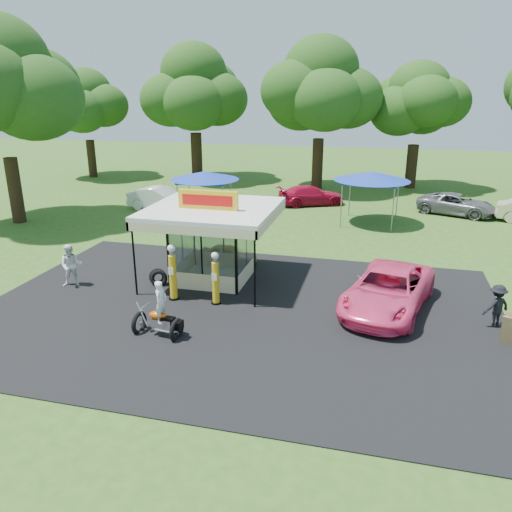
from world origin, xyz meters
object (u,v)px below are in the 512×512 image
(kiosk_car, at_px, (229,254))
(motorcycle, at_px, (160,314))
(gas_pump_right, at_px, (216,280))
(spectator_west, at_px, (71,266))
(tent_west, at_px, (205,176))
(tent_east, at_px, (372,177))
(bg_car_a, at_px, (162,199))
(gas_station_kiosk, at_px, (213,242))
(gas_pump_left, at_px, (173,274))
(bg_car_b, at_px, (311,195))
(bg_car_d, at_px, (457,204))
(pink_sedan, at_px, (388,290))
(spectator_east_a, at_px, (497,306))
(a_frame_sign, at_px, (512,330))

(kiosk_car, bearing_deg, motorcycle, 179.70)
(gas_pump_right, xyz_separation_m, spectator_west, (-6.68, 0.29, -0.11))
(tent_west, bearing_deg, kiosk_car, -63.37)
(kiosk_car, bearing_deg, tent_east, -33.69)
(gas_pump_right, distance_m, spectator_west, 6.69)
(bg_car_a, bearing_deg, gas_pump_right, -135.69)
(bg_car_a, bearing_deg, kiosk_car, -127.83)
(gas_station_kiosk, xyz_separation_m, gas_pump_left, (-0.86, -2.59, -0.64))
(gas_station_kiosk, height_order, bg_car_a, gas_station_kiosk)
(gas_pump_left, bearing_deg, bg_car_b, 81.21)
(gas_station_kiosk, height_order, bg_car_b, gas_station_kiosk)
(bg_car_b, distance_m, tent_west, 8.69)
(gas_station_kiosk, distance_m, kiosk_car, 2.56)
(bg_car_d, bearing_deg, bg_car_b, 108.39)
(pink_sedan, xyz_separation_m, spectator_west, (-13.32, -0.89, 0.14))
(tent_east, bearing_deg, bg_car_d, 33.94)
(bg_car_b, bearing_deg, gas_station_kiosk, 145.93)
(spectator_east_a, bearing_deg, bg_car_b, -94.60)
(bg_car_a, height_order, bg_car_d, bg_car_a)
(gas_station_kiosk, relative_size, motorcycle, 2.51)
(bg_car_a, bearing_deg, bg_car_b, -53.39)
(kiosk_car, relative_size, bg_car_d, 0.55)
(spectator_east_a, bearing_deg, tent_east, -102.03)
(motorcycle, bearing_deg, a_frame_sign, 18.03)
(pink_sedan, relative_size, bg_car_d, 1.14)
(motorcycle, bearing_deg, gas_pump_left, 111.95)
(gas_pump_left, xyz_separation_m, tent_east, (7.28, 14.42, 1.86))
(pink_sedan, bearing_deg, bg_car_a, 153.58)
(bg_car_a, relative_size, tent_east, 1.05)
(gas_pump_left, height_order, tent_west, tent_west)
(kiosk_car, height_order, tent_west, tent_west)
(pink_sedan, bearing_deg, motorcycle, -137.06)
(bg_car_a, bearing_deg, motorcycle, -143.07)
(gas_pump_left, relative_size, kiosk_car, 0.84)
(bg_car_a, bearing_deg, gas_station_kiosk, -133.51)
(gas_pump_left, distance_m, tent_west, 13.56)
(bg_car_a, relative_size, bg_car_d, 0.97)
(kiosk_car, relative_size, bg_car_b, 0.57)
(gas_pump_right, distance_m, bg_car_d, 21.41)
(gas_station_kiosk, distance_m, tent_east, 13.52)
(bg_car_a, bearing_deg, gas_pump_left, -141.24)
(spectator_east_a, height_order, bg_car_a, bg_car_a)
(kiosk_car, relative_size, spectator_east_a, 1.74)
(gas_pump_left, xyz_separation_m, spectator_west, (-4.86, 0.29, -0.19))
(bg_car_b, bearing_deg, spectator_west, 130.34)
(motorcycle, distance_m, spectator_east_a, 12.02)
(a_frame_sign, distance_m, spectator_west, 17.40)
(gas_station_kiosk, relative_size, spectator_west, 2.84)
(a_frame_sign, xyz_separation_m, tent_west, (-15.78, 13.81, 2.28))
(a_frame_sign, distance_m, tent_west, 21.10)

